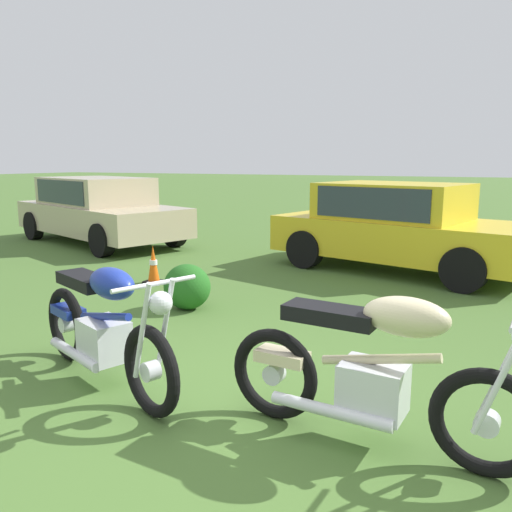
% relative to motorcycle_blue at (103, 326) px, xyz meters
% --- Properties ---
extents(ground_plane, '(120.00, 120.00, 0.00)m').
position_rel_motorcycle_blue_xyz_m(ground_plane, '(1.09, -0.14, -0.49)').
color(ground_plane, '#476B2D').
extents(motorcycle_blue, '(1.98, 1.04, 1.02)m').
position_rel_motorcycle_blue_xyz_m(motorcycle_blue, '(0.00, 0.00, 0.00)').
color(motorcycle_blue, black).
rests_on(motorcycle_blue, ground).
extents(motorcycle_cream, '(2.02, 0.64, 1.02)m').
position_rel_motorcycle_blue_xyz_m(motorcycle_cream, '(2.15, 0.02, 0.00)').
color(motorcycle_cream, black).
rests_on(motorcycle_cream, ground).
extents(car_beige, '(4.87, 3.21, 1.43)m').
position_rel_motorcycle_blue_xyz_m(car_beige, '(-5.22, 5.74, 0.30)').
color(car_beige, '#BCAD8C').
rests_on(car_beige, ground).
extents(car_yellow, '(4.35, 2.73, 1.43)m').
position_rel_motorcycle_blue_xyz_m(car_yellow, '(1.25, 5.61, 0.30)').
color(car_yellow, gold).
rests_on(car_yellow, ground).
extents(traffic_cone, '(0.25, 0.25, 0.56)m').
position_rel_motorcycle_blue_xyz_m(traffic_cone, '(-1.82, 3.11, -0.24)').
color(traffic_cone, '#EA590F').
rests_on(traffic_cone, ground).
extents(shrub_low, '(0.59, 0.53, 0.56)m').
position_rel_motorcycle_blue_xyz_m(shrub_low, '(-0.60, 2.14, -0.22)').
color(shrub_low, '#23631E').
rests_on(shrub_low, ground).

